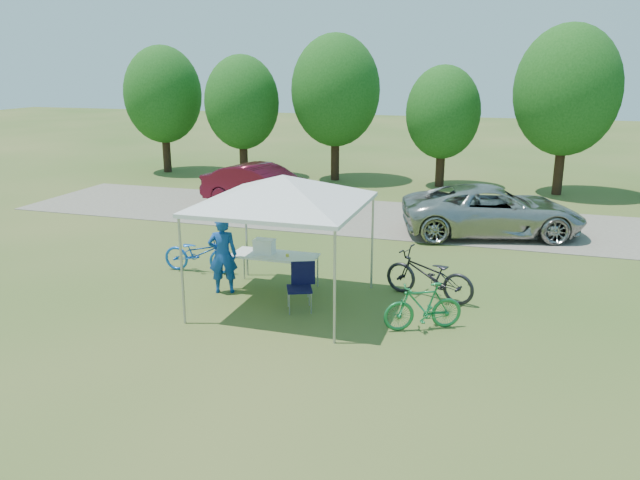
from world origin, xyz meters
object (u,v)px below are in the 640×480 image
object	(u,v)px
cyclist	(223,255)
minivan	(492,211)
sedan	(263,186)
cooler	(264,246)
bike_green	(423,306)
bike_dark	(429,275)
folding_table	(274,256)
folding_chair	(301,282)
bike_blue	(199,253)

from	to	relation	value
cyclist	minivan	size ratio (longest dim) A/B	0.33
cyclist	sedan	size ratio (longest dim) A/B	0.39
cooler	minivan	size ratio (longest dim) A/B	0.09
bike_green	bike_dark	world-z (taller)	bike_dark
folding_table	cyclist	world-z (taller)	cyclist
folding_table	bike_dark	distance (m)	3.39
folding_table	folding_chair	world-z (taller)	folding_chair
folding_table	bike_green	distance (m)	3.72
minivan	sedan	bearing A→B (deg)	63.94
folding_table	bike_blue	bearing A→B (deg)	166.55
folding_table	minivan	xyz separation A→B (m)	(4.41, 6.05, 0.00)
folding_table	minivan	world-z (taller)	minivan
folding_table	cooler	bearing A→B (deg)	-180.00
bike_blue	folding_chair	bearing A→B (deg)	-119.58
folding_chair	minivan	world-z (taller)	minivan
bike_blue	bike_dark	size ratio (longest dim) A/B	0.87
minivan	sedan	world-z (taller)	sedan
cooler	bike_green	xyz separation A→B (m)	(3.71, -1.29, -0.49)
cyclist	bike_dark	size ratio (longest dim) A/B	0.86
folding_table	cooler	xyz separation A→B (m)	(-0.24, -0.00, 0.21)
folding_chair	bike_dark	world-z (taller)	bike_dark
folding_table	bike_dark	bearing A→B (deg)	6.09
bike_green	bike_dark	xyz separation A→B (m)	(-0.12, 1.65, 0.07)
sedan	bike_dark	bearing A→B (deg)	-123.92
cyclist	bike_dark	distance (m)	4.44
cyclist	bike_blue	size ratio (longest dim) A/B	0.98
sedan	folding_chair	bearing A→B (deg)	-140.22
bike_blue	sedan	bearing A→B (deg)	5.70
bike_blue	minivan	world-z (taller)	minivan
bike_dark	cooler	bearing A→B (deg)	-67.88
bike_green	cyclist	bearing A→B (deg)	-126.43
minivan	bike_green	bearing A→B (deg)	157.18
bike_blue	bike_green	distance (m)	5.92
folding_table	folding_chair	distance (m)	1.38
folding_chair	sedan	size ratio (longest dim) A/B	0.22
cooler	bike_green	world-z (taller)	cooler
bike_dark	sedan	bearing A→B (deg)	-120.33
bike_blue	sedan	xyz separation A→B (m)	(-1.19, 6.97, 0.29)
folding_chair	cyclist	size ratio (longest dim) A/B	0.57
minivan	sedan	size ratio (longest dim) A/B	1.16
cyclist	sedan	bearing A→B (deg)	-94.99
folding_chair	cooler	xyz separation A→B (m)	(-1.19, 0.98, 0.37)
bike_blue	bike_green	size ratio (longest dim) A/B	1.15
cyclist	minivan	xyz separation A→B (m)	(5.38, 6.64, -0.12)
bike_blue	cyclist	bearing A→B (deg)	-136.76
bike_blue	bike_dark	distance (m)	5.52
bike_green	sedan	xyz separation A→B (m)	(-6.82, 8.78, 0.29)
folding_table	folding_chair	size ratio (longest dim) A/B	1.96
folding_table	bike_green	world-z (taller)	bike_green
bike_blue	minivan	size ratio (longest dim) A/B	0.34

